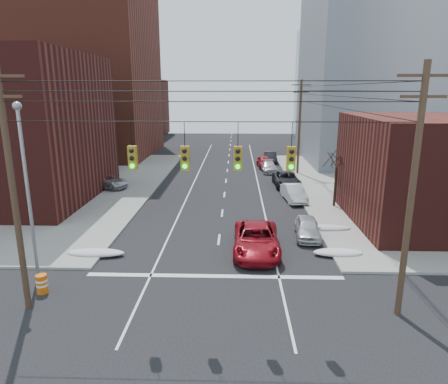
# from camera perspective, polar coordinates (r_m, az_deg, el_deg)

# --- Properties ---
(ground) EXTENTS (160.00, 160.00, 0.00)m
(ground) POSITION_cam_1_polar(r_m,az_deg,el_deg) (16.67, -2.67, -21.88)
(ground) COLOR black
(ground) RESTS_ON ground
(building_brick_tall) EXTENTS (24.00, 20.00, 30.00)m
(building_brick_tall) POSITION_cam_1_polar(r_m,az_deg,el_deg) (66.54, -21.49, 17.88)
(building_brick_tall) COLOR maroon
(building_brick_tall) RESTS_ON ground
(building_brick_far) EXTENTS (22.00, 18.00, 12.00)m
(building_brick_far) POSITION_cam_1_polar(r_m,az_deg,el_deg) (91.59, -15.76, 11.45)
(building_brick_far) COLOR #451714
(building_brick_far) RESTS_ON ground
(building_office) EXTENTS (22.00, 20.00, 25.00)m
(building_office) POSITION_cam_1_polar(r_m,az_deg,el_deg) (61.12, 22.66, 15.81)
(building_office) COLOR gray
(building_office) RESTS_ON ground
(building_glass) EXTENTS (20.00, 18.00, 22.00)m
(building_glass) POSITION_cam_1_polar(r_m,az_deg,el_deg) (86.48, 17.71, 14.49)
(building_glass) COLOR gray
(building_glass) RESTS_ON ground
(utility_pole_left) EXTENTS (2.20, 0.28, 11.00)m
(utility_pole_left) POSITION_cam_1_polar(r_m,az_deg,el_deg) (19.45, -27.97, 0.60)
(utility_pole_left) COLOR #473323
(utility_pole_left) RESTS_ON ground
(utility_pole_right) EXTENTS (2.20, 0.28, 11.00)m
(utility_pole_right) POSITION_cam_1_polar(r_m,az_deg,el_deg) (18.43, 25.29, 0.22)
(utility_pole_right) COLOR #473323
(utility_pole_right) RESTS_ON ground
(utility_pole_far) EXTENTS (2.20, 0.28, 11.00)m
(utility_pole_far) POSITION_cam_1_polar(r_m,az_deg,el_deg) (48.13, 10.73, 9.29)
(utility_pole_far) COLOR #473323
(utility_pole_far) RESTS_ON ground
(traffic_signals) EXTENTS (17.00, 0.42, 2.02)m
(traffic_signals) POSITION_cam_1_polar(r_m,az_deg,el_deg) (16.62, -1.84, 5.07)
(traffic_signals) COLOR black
(traffic_signals) RESTS_ON ground
(street_light) EXTENTS (0.44, 0.44, 9.32)m
(street_light) POSITION_cam_1_polar(r_m,az_deg,el_deg) (22.54, -26.43, 1.83)
(street_light) COLOR gray
(street_light) RESTS_ON ground
(bare_tree) EXTENTS (2.09, 2.20, 4.93)m
(bare_tree) POSITION_cam_1_polar(r_m,az_deg,el_deg) (35.26, 15.62, 1.51)
(bare_tree) COLOR black
(bare_tree) RESTS_ON ground
(snow_nw) EXTENTS (3.50, 1.08, 0.42)m
(snow_nw) POSITION_cam_1_polar(r_m,az_deg,el_deg) (25.84, -17.84, -8.27)
(snow_nw) COLOR silver
(snow_nw) RESTS_ON ground
(snow_ne) EXTENTS (3.00, 1.08, 0.42)m
(snow_ne) POSITION_cam_1_polar(r_m,az_deg,el_deg) (25.62, 15.97, -8.32)
(snow_ne) COLOR silver
(snow_ne) RESTS_ON ground
(snow_east_far) EXTENTS (4.00, 1.08, 0.42)m
(snow_east_far) POSITION_cam_1_polar(r_m,az_deg,el_deg) (29.71, 13.92, -5.00)
(snow_east_far) COLOR silver
(snow_east_far) RESTS_ON ground
(red_pickup) EXTENTS (2.91, 6.10, 1.68)m
(red_pickup) POSITION_cam_1_polar(r_m,az_deg,el_deg) (25.05, 4.63, -6.76)
(red_pickup) COLOR maroon
(red_pickup) RESTS_ON ground
(parked_car_a) EXTENTS (1.97, 4.17, 1.38)m
(parked_car_a) POSITION_cam_1_polar(r_m,az_deg,el_deg) (28.00, 11.86, -5.04)
(parked_car_a) COLOR silver
(parked_car_a) RESTS_ON ground
(parked_car_b) EXTENTS (2.08, 4.65, 1.48)m
(parked_car_b) POSITION_cam_1_polar(r_m,az_deg,el_deg) (36.87, 9.95, -0.14)
(parked_car_b) COLOR silver
(parked_car_b) RESTS_ON ground
(parked_car_c) EXTENTS (2.70, 5.52, 1.51)m
(parked_car_c) POSITION_cam_1_polar(r_m,az_deg,el_deg) (42.33, 8.90, 1.80)
(parked_car_c) COLOR black
(parked_car_c) RESTS_ON ground
(parked_car_d) EXTENTS (1.96, 4.51, 1.29)m
(parked_car_d) POSITION_cam_1_polar(r_m,az_deg,el_deg) (49.65, 6.44, 3.61)
(parked_car_d) COLOR #9F9EA3
(parked_car_d) RESTS_ON ground
(parked_car_e) EXTENTS (2.14, 4.52, 1.49)m
(parked_car_e) POSITION_cam_1_polar(r_m,az_deg,el_deg) (52.54, 5.79, 4.33)
(parked_car_e) COLOR maroon
(parked_car_e) RESTS_ON ground
(parked_car_f) EXTENTS (1.61, 4.54, 1.49)m
(parked_car_f) POSITION_cam_1_polar(r_m,az_deg,el_deg) (56.22, 6.63, 4.97)
(parked_car_f) COLOR black
(parked_car_f) RESTS_ON ground
(lot_car_a) EXTENTS (4.51, 2.04, 1.44)m
(lot_car_a) POSITION_cam_1_polar(r_m,az_deg,el_deg) (41.97, -20.79, 1.07)
(lot_car_a) COLOR white
(lot_car_a) RESTS_ON sidewalk_nw
(lot_car_b) EXTENTS (5.40, 3.75, 1.37)m
(lot_car_b) POSITION_cam_1_polar(r_m,az_deg,el_deg) (42.26, -16.63, 1.45)
(lot_car_b) COLOR #A7A8AC
(lot_car_b) RESTS_ON sidewalk_nw
(lot_car_c) EXTENTS (4.99, 2.21, 1.42)m
(lot_car_c) POSITION_cam_1_polar(r_m,az_deg,el_deg) (39.37, -27.54, -0.48)
(lot_car_c) COLOR black
(lot_car_c) RESTS_ON sidewalk_nw
(lot_car_d) EXTENTS (4.74, 2.79, 1.51)m
(lot_car_d) POSITION_cam_1_polar(r_m,az_deg,el_deg) (44.88, -23.91, 1.64)
(lot_car_d) COLOR #A8A7AC
(lot_car_d) RESTS_ON sidewalk_nw
(construction_barrel) EXTENTS (0.61, 0.61, 0.96)m
(construction_barrel) POSITION_cam_1_polar(r_m,az_deg,el_deg) (22.30, -24.57, -11.83)
(construction_barrel) COLOR #D65B0B
(construction_barrel) RESTS_ON ground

